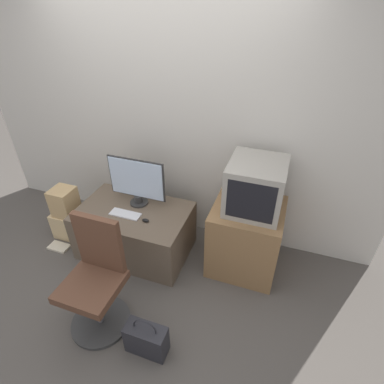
{
  "coord_description": "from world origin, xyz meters",
  "views": [
    {
      "loc": [
        1.19,
        -1.3,
        2.33
      ],
      "look_at": [
        0.42,
        0.89,
        0.77
      ],
      "focal_mm": 28.0,
      "sensor_mm": 36.0,
      "label": 1
    }
  ],
  "objects": [
    {
      "name": "handbag",
      "position": [
        0.45,
        -0.23,
        0.14
      ],
      "size": [
        0.32,
        0.15,
        0.38
      ],
      "color": "#232328",
      "rests_on": "ground_plane"
    },
    {
      "name": "office_chair",
      "position": [
        -0.02,
        -0.1,
        0.44
      ],
      "size": [
        0.49,
        0.49,
        0.99
      ],
      "color": "#333333",
      "rests_on": "ground_plane"
    },
    {
      "name": "wall_back",
      "position": [
        0.0,
        1.32,
        1.3
      ],
      "size": [
        4.4,
        0.05,
        2.6
      ],
      "color": "beige",
      "rests_on": "ground_plane"
    },
    {
      "name": "book",
      "position": [
        -0.97,
        0.46,
        0.01
      ],
      "size": [
        0.22,
        0.13,
        0.02
      ],
      "color": "beige",
      "rests_on": "ground_plane"
    },
    {
      "name": "cardboard_box_lower",
      "position": [
        -0.97,
        0.7,
        0.15
      ],
      "size": [
        0.33,
        0.27,
        0.3
      ],
      "color": "#D1B27F",
      "rests_on": "ground_plane"
    },
    {
      "name": "ground_plane",
      "position": [
        0.0,
        0.0,
        0.0
      ],
      "size": [
        12.0,
        12.0,
        0.0
      ],
      "primitive_type": "plane",
      "color": "#4C4742"
    },
    {
      "name": "cardboard_box_upper",
      "position": [
        -0.97,
        0.7,
        0.46
      ],
      "size": [
        0.23,
        0.23,
        0.31
      ],
      "color": "tan",
      "rests_on": "cardboard_box_lower"
    },
    {
      "name": "main_monitor",
      "position": [
        -0.15,
        0.87,
        0.78
      ],
      "size": [
        0.59,
        0.18,
        0.5
      ],
      "color": "#2D2D2D",
      "rests_on": "desk"
    },
    {
      "name": "desk",
      "position": [
        -0.15,
        0.73,
        0.26
      ],
      "size": [
        1.11,
        0.7,
        0.52
      ],
      "color": "brown",
      "rests_on": "ground_plane"
    },
    {
      "name": "side_stand",
      "position": [
        0.96,
        0.91,
        0.35
      ],
      "size": [
        0.64,
        0.63,
        0.7
      ],
      "color": "olive",
      "rests_on": "ground_plane"
    },
    {
      "name": "mouse",
      "position": [
        0.05,
        0.62,
        0.54
      ],
      "size": [
        0.07,
        0.04,
        0.03
      ],
      "color": "black",
      "rests_on": "desk"
    },
    {
      "name": "crt_tv",
      "position": [
        0.99,
        0.93,
        0.93
      ],
      "size": [
        0.48,
        0.51,
        0.45
      ],
      "color": "gray",
      "rests_on": "side_stand"
    },
    {
      "name": "keyboard",
      "position": [
        -0.18,
        0.65,
        0.53
      ],
      "size": [
        0.31,
        0.11,
        0.01
      ],
      "color": "silver",
      "rests_on": "desk"
    }
  ]
}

